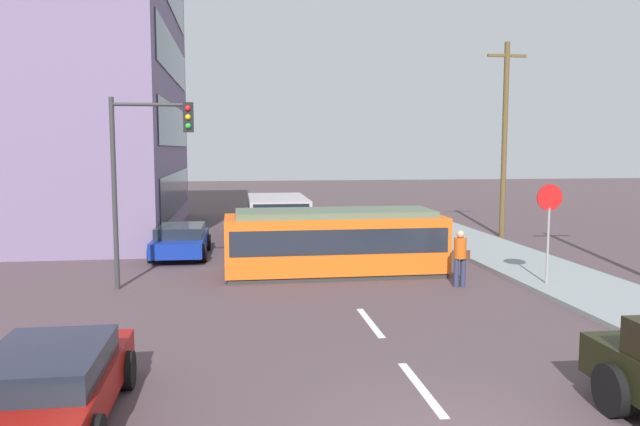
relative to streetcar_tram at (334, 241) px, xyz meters
The scene contains 14 objects.
ground_plane 1.98m from the streetcar_tram, 92.57° to the right, with size 120.00×120.00×0.00m, color #4E3D42.
sidewalk_curb_right 8.85m from the streetcar_tram, 40.09° to the right, with size 3.20×36.00×0.14m, color gray.
lane_stripe_1 9.72m from the streetcar_tram, 90.44° to the right, with size 0.16×2.40×0.01m, color silver.
lane_stripe_2 5.76m from the streetcar_tram, 90.75° to the right, with size 0.16×2.40×0.01m, color silver.
lane_stripe_3 6.10m from the streetcar_tram, 90.71° to the left, with size 0.16×2.40×0.01m, color silver.
lane_stripe_4 12.05m from the streetcar_tram, 90.36° to the left, with size 0.16×2.40×0.01m, color silver.
streetcar_tram is the anchor object (origin of this frame).
city_bus 7.77m from the streetcar_tram, 99.70° to the left, with size 2.58×5.24×1.91m.
pedestrian_crossing 4.10m from the streetcar_tram, 35.64° to the right, with size 0.51×0.36×1.67m.
parked_sedan_near 11.85m from the streetcar_tram, 119.59° to the right, with size 1.96×4.21×1.19m.
parked_sedan_mid 6.54m from the streetcar_tram, 142.59° to the left, with size 2.09×4.36×1.19m.
stop_sign 6.54m from the streetcar_tram, 26.44° to the right, with size 0.76×0.07×2.88m.
traffic_light_mast 6.43m from the streetcar_tram, 167.05° to the right, with size 2.31×0.33×5.46m.
utility_pole_mid 12.03m from the streetcar_tram, 39.02° to the left, with size 1.80×0.24×8.75m.
Camera 1 is at (-3.06, -7.71, 4.03)m, focal length 34.64 mm.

